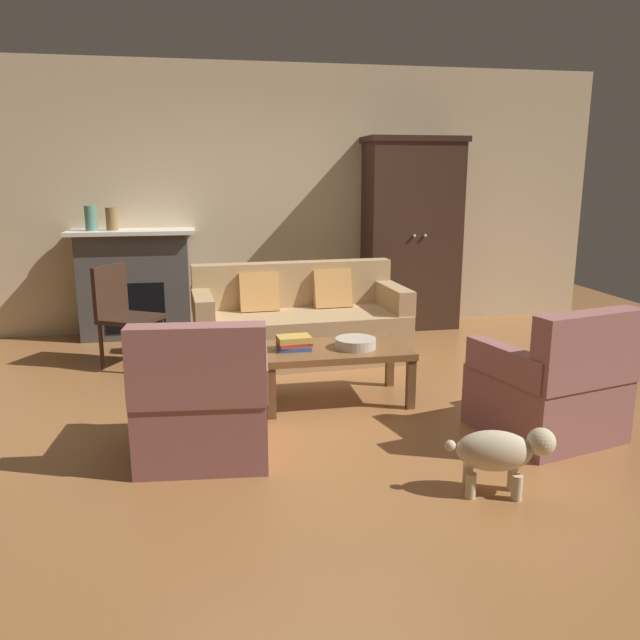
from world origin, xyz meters
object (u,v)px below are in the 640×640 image
at_px(fireplace, 135,283).
at_px(mantel_vase_bronze, 112,219).
at_px(couch, 300,324).
at_px(armchair_near_right, 552,389).
at_px(fruit_bowl, 356,343).
at_px(side_chair_wooden, 122,309).
at_px(coffee_table, 335,354).
at_px(book_stack, 294,343).
at_px(armchair_near_left, 204,406).
at_px(dog, 500,452).
at_px(mantel_vase_jade, 91,218).
at_px(armoire, 411,234).

height_order(fireplace, mantel_vase_bronze, mantel_vase_bronze).
height_order(couch, armchair_near_right, armchair_near_right).
relative_size(fruit_bowl, side_chair_wooden, 0.34).
xyz_separation_m(fireplace, fruit_bowl, (1.77, -2.32, -0.11)).
relative_size(mantel_vase_bronze, armchair_near_right, 0.24).
distance_m(coffee_table, book_stack, 0.33).
distance_m(coffee_table, armchair_near_left, 1.25).
relative_size(book_stack, armchair_near_right, 0.28).
relative_size(mantel_vase_bronze, dog, 0.41).
relative_size(fireplace, mantel_vase_jade, 5.11).
distance_m(armoire, dog, 3.92).
xyz_separation_m(mantel_vase_jade, dog, (2.57, -3.82, -1.00)).
height_order(coffee_table, side_chair_wooden, side_chair_wooden).
bearing_deg(armchair_near_left, armoire, 52.23).
relative_size(mantel_vase_jade, armchair_near_right, 0.27).
relative_size(book_stack, mantel_vase_jade, 1.04).
height_order(fireplace, dog, fireplace).
distance_m(fireplace, armoire, 2.99).
distance_m(mantel_vase_bronze, side_chair_wooden, 1.24).
xyz_separation_m(coffee_table, mantel_vase_bronze, (-1.81, 2.25, 0.87)).
distance_m(couch, book_stack, 1.22).
bearing_deg(couch, side_chair_wooden, 177.39).
bearing_deg(armchair_near_right, coffee_table, 144.36).
bearing_deg(book_stack, fruit_bowl, -5.73).
bearing_deg(armchair_near_right, fruit_bowl, 142.50).
bearing_deg(mantel_vase_jade, armchair_near_right, -44.03).
xyz_separation_m(fruit_bowl, book_stack, (-0.45, 0.05, 0.01)).
height_order(armchair_near_right, side_chair_wooden, side_chair_wooden).
distance_m(coffee_table, side_chair_wooden, 2.08).
distance_m(fireplace, fruit_bowl, 2.92).
xyz_separation_m(fireplace, armoire, (2.95, -0.08, 0.46)).
distance_m(fruit_bowl, dog, 1.59).
distance_m(fruit_bowl, mantel_vase_bronze, 3.12).
distance_m(couch, dog, 2.83).
bearing_deg(fireplace, side_chair_wooden, -91.36).
xyz_separation_m(book_stack, armchair_near_right, (1.56, -0.89, -0.16)).
bearing_deg(armoire, armchair_near_left, -127.77).
relative_size(book_stack, dog, 0.46).
height_order(fruit_bowl, book_stack, book_stack).
distance_m(armoire, couch, 1.87).
height_order(couch, fruit_bowl, couch).
xyz_separation_m(fireplace, coffee_table, (1.63, -2.27, -0.20)).
distance_m(armoire, mantel_vase_bronze, 3.14).
relative_size(mantel_vase_jade, dog, 0.44).
bearing_deg(armchair_near_right, armchair_near_left, 176.93).
relative_size(couch, armchair_near_left, 2.23).
bearing_deg(couch, dog, -76.93).
height_order(book_stack, dog, book_stack).
height_order(fireplace, armchair_near_left, fireplace).
relative_size(fruit_bowl, mantel_vase_jade, 1.22).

